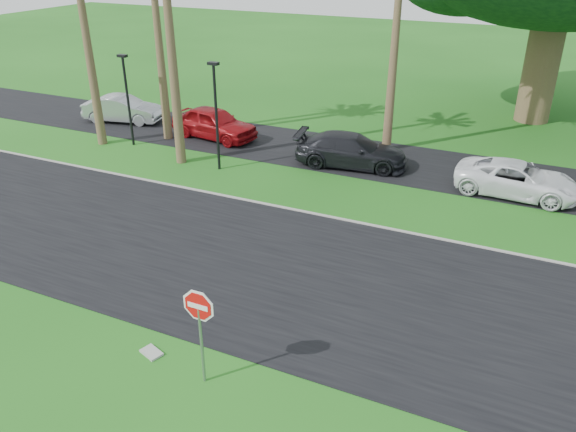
% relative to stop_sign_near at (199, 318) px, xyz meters
% --- Properties ---
extents(ground, '(120.00, 120.00, 0.00)m').
position_rel_stop_sign_near_xyz_m(ground, '(-0.50, 3.00, -1.77)').
color(ground, '#1A5615').
rests_on(ground, ground).
extents(road, '(120.00, 8.00, 0.02)m').
position_rel_stop_sign_near_xyz_m(road, '(-0.50, 5.00, -1.76)').
color(road, black).
rests_on(road, ground).
extents(parking_strip, '(120.00, 5.00, 0.02)m').
position_rel_stop_sign_near_xyz_m(parking_strip, '(-0.50, 15.50, -1.76)').
color(parking_strip, black).
rests_on(parking_strip, ground).
extents(curb, '(120.00, 0.12, 0.06)m').
position_rel_stop_sign_near_xyz_m(curb, '(-0.50, 9.05, -1.74)').
color(curb, gray).
rests_on(curb, ground).
extents(stop_sign_near, '(1.05, 0.07, 2.62)m').
position_rel_stop_sign_near_xyz_m(stop_sign_near, '(0.00, 0.00, 0.00)').
color(stop_sign_near, gray).
rests_on(stop_sign_near, ground).
extents(streetlight_left, '(0.45, 0.25, 4.34)m').
position_rel_stop_sign_near_xyz_m(streetlight_left, '(-12.00, 12.50, 0.72)').
color(streetlight_left, black).
rests_on(streetlight_left, ground).
extents(streetlight_right, '(0.45, 0.25, 4.64)m').
position_rel_stop_sign_near_xyz_m(streetlight_right, '(-6.50, 11.50, 0.88)').
color(streetlight_right, black).
rests_on(streetlight_right, ground).
extents(car_silver, '(4.51, 2.42, 1.41)m').
position_rel_stop_sign_near_xyz_m(car_silver, '(-14.87, 15.31, -1.07)').
color(car_silver, '#A4A7AB').
rests_on(car_silver, ground).
extents(car_red, '(4.78, 2.47, 1.56)m').
position_rel_stop_sign_near_xyz_m(car_red, '(-8.88, 15.02, -1.00)').
color(car_red, maroon).
rests_on(car_red, ground).
extents(car_dark, '(5.20, 2.75, 1.44)m').
position_rel_stop_sign_near_xyz_m(car_dark, '(-1.36, 14.25, -1.06)').
color(car_dark, black).
rests_on(car_dark, ground).
extents(car_minivan, '(4.82, 2.40, 1.31)m').
position_rel_stop_sign_near_xyz_m(car_minivan, '(5.59, 14.00, -1.12)').
color(car_minivan, white).
rests_on(car_minivan, ground).
extents(utility_slab, '(0.63, 0.51, 0.06)m').
position_rel_stop_sign_near_xyz_m(utility_slab, '(-1.70, 0.25, -1.74)').
color(utility_slab, '#989992').
rests_on(utility_slab, ground).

